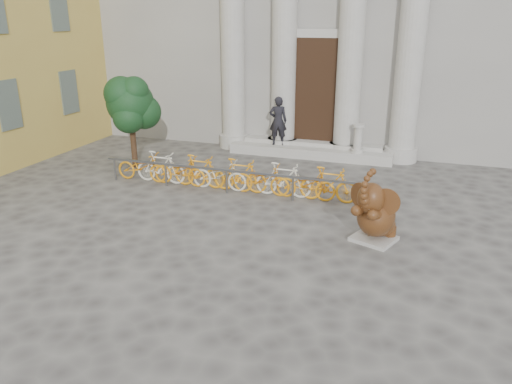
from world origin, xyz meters
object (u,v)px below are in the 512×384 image
(bike_rack, at_px, (229,174))
(tree, at_px, (131,104))
(elephant_statue, at_px, (375,214))
(pedestrian, at_px, (278,121))

(bike_rack, relative_size, tree, 2.58)
(bike_rack, bearing_deg, elephant_statue, -26.75)
(elephant_statue, bearing_deg, bike_rack, 174.34)
(elephant_statue, height_order, tree, tree)
(elephant_statue, distance_m, tree, 9.25)
(tree, relative_size, pedestrian, 1.72)
(elephant_statue, height_order, bike_rack, elephant_statue)
(tree, height_order, pedestrian, tree)
(bike_rack, relative_size, pedestrian, 4.43)
(elephant_statue, xyz_separation_m, pedestrian, (-4.28, 6.70, 0.60))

